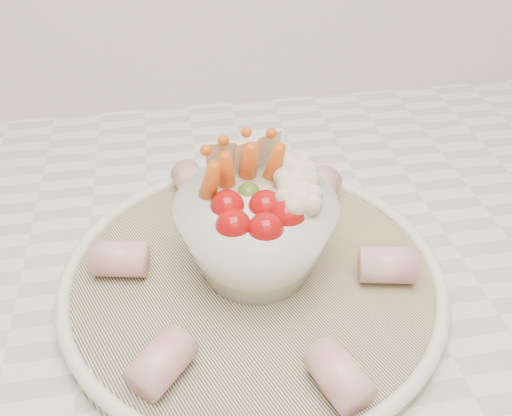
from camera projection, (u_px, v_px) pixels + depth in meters
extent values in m
cube|color=silver|center=(331.00, 263.00, 0.55)|extent=(2.04, 0.62, 0.04)
cylinder|color=navy|center=(253.00, 281.00, 0.49)|extent=(0.42, 0.42, 0.01)
torus|color=silver|center=(253.00, 275.00, 0.49)|extent=(0.33, 0.33, 0.01)
sphere|color=#A70A0C|center=(233.00, 226.00, 0.43)|extent=(0.03, 0.03, 0.03)
sphere|color=#A70A0C|center=(266.00, 230.00, 0.43)|extent=(0.03, 0.03, 0.03)
sphere|color=#A70A0C|center=(288.00, 216.00, 0.44)|extent=(0.03, 0.03, 0.03)
sphere|color=#A70A0C|center=(227.00, 207.00, 0.45)|extent=(0.03, 0.03, 0.03)
sphere|color=#A70A0C|center=(266.00, 207.00, 0.45)|extent=(0.03, 0.03, 0.03)
sphere|color=#4C6E24|center=(249.00, 195.00, 0.47)|extent=(0.02, 0.02, 0.02)
cone|color=#D45413|center=(226.00, 178.00, 0.47)|extent=(0.02, 0.04, 0.06)
cone|color=#D45413|center=(249.00, 169.00, 0.47)|extent=(0.02, 0.04, 0.06)
cone|color=#D45413|center=(273.00, 170.00, 0.47)|extent=(0.03, 0.04, 0.06)
cone|color=#D45413|center=(209.00, 188.00, 0.45)|extent=(0.03, 0.04, 0.06)
sphere|color=beige|center=(296.00, 190.00, 0.46)|extent=(0.03, 0.03, 0.03)
sphere|color=beige|center=(299.00, 207.00, 0.45)|extent=(0.03, 0.03, 0.03)
sphere|color=beige|center=(295.00, 176.00, 0.48)|extent=(0.03, 0.03, 0.03)
cube|color=beige|center=(232.00, 163.00, 0.48)|extent=(0.04, 0.01, 0.05)
cube|color=beige|center=(257.00, 158.00, 0.48)|extent=(0.04, 0.03, 0.05)
cylinder|color=#C15868|center=(387.00, 265.00, 0.47)|extent=(0.05, 0.04, 0.03)
cylinder|color=#C15868|center=(318.00, 190.00, 0.56)|extent=(0.05, 0.05, 0.03)
cylinder|color=#C15868|center=(193.00, 184.00, 0.56)|extent=(0.04, 0.05, 0.03)
cylinder|color=#C15868|center=(120.00, 259.00, 0.48)|extent=(0.05, 0.04, 0.03)
cylinder|color=#C15868|center=(162.00, 363.00, 0.40)|extent=(0.05, 0.05, 0.03)
cylinder|color=#C15868|center=(339.00, 375.00, 0.39)|extent=(0.04, 0.05, 0.03)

